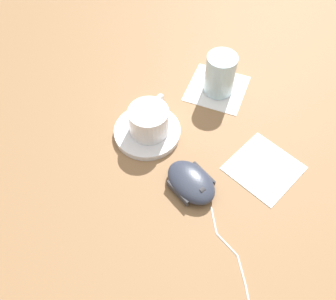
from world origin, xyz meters
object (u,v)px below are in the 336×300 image
at_px(coffee_cup, 149,120).
at_px(computer_mouse, 191,182).
at_px(drinking_glass, 220,74).
at_px(saucer, 147,132).

relative_size(coffee_cup, computer_mouse, 0.82).
relative_size(coffee_cup, drinking_glass, 1.11).
bearing_deg(saucer, computer_mouse, -57.13).
relative_size(saucer, drinking_glass, 1.46).
xyz_separation_m(computer_mouse, drinking_glass, (0.07, 0.24, 0.03)).
bearing_deg(saucer, drinking_glass, 37.08).
bearing_deg(drinking_glass, saucer, -142.92).
distance_m(saucer, computer_mouse, 0.15).
bearing_deg(saucer, coffee_cup, 25.97).
bearing_deg(computer_mouse, drinking_glass, 72.62).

